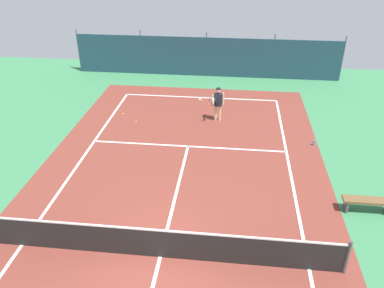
{
  "coord_description": "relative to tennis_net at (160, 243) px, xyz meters",
  "views": [
    {
      "loc": [
        1.81,
        -7.92,
        8.12
      ],
      "look_at": [
        0.33,
        5.03,
        0.9
      ],
      "focal_mm": 36.48,
      "sensor_mm": 36.0,
      "label": 1
    }
  ],
  "objects": [
    {
      "name": "ground_plane",
      "position": [
        0.0,
        0.0,
        -0.51
      ],
      "size": [
        36.0,
        36.0,
        0.0
      ],
      "primitive_type": "plane",
      "color": "#387A4C"
    },
    {
      "name": "court_surface",
      "position": [
        0.0,
        0.0,
        -0.51
      ],
      "size": [
        11.02,
        26.6,
        0.01
      ],
      "color": "brown",
      "rests_on": "ground"
    },
    {
      "name": "tennis_net",
      "position": [
        0.0,
        0.0,
        0.0
      ],
      "size": [
        10.12,
        0.1,
        1.1
      ],
      "color": "black",
      "rests_on": "ground"
    },
    {
      "name": "back_fence",
      "position": [
        -0.0,
        16.03,
        0.16
      ],
      "size": [
        16.3,
        0.98,
        2.7
      ],
      "color": "#1E3D4C",
      "rests_on": "ground"
    },
    {
      "name": "tennis_player",
      "position": [
        1.09,
        9.13,
        0.45
      ],
      "size": [
        0.69,
        0.77,
        1.64
      ],
      "rotation": [
        0.0,
        0.0,
        3.18
      ],
      "color": "#D8AD8C",
      "rests_on": "ground"
    },
    {
      "name": "tennis_ball_near_player",
      "position": [
        -3.61,
        9.28,
        -0.48
      ],
      "size": [
        0.07,
        0.07,
        0.07
      ],
      "primitive_type": "sphere",
      "color": "#CCDB33",
      "rests_on": "ground"
    },
    {
      "name": "tennis_ball_midcourt",
      "position": [
        -2.76,
        8.44,
        -0.48
      ],
      "size": [
        0.07,
        0.07,
        0.07
      ],
      "primitive_type": "sphere",
      "color": "#CCDB33",
      "rests_on": "ground"
    },
    {
      "name": "tennis_ball_by_sideline",
      "position": [
        0.14,
        11.37,
        -0.48
      ],
      "size": [
        0.07,
        0.07,
        0.07
      ],
      "primitive_type": "sphere",
      "color": "#CCDB33",
      "rests_on": "ground"
    },
    {
      "name": "courtside_bench",
      "position": [
        6.31,
        2.75,
        -0.14
      ],
      "size": [
        1.6,
        0.4,
        0.49
      ],
      "color": "brown",
      "rests_on": "ground"
    },
    {
      "name": "water_bottle",
      "position": [
        5.32,
        7.13,
        -0.39
      ],
      "size": [
        0.08,
        0.08,
        0.24
      ],
      "primitive_type": "cylinder",
      "color": "#338CD8",
      "rests_on": "ground"
    }
  ]
}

